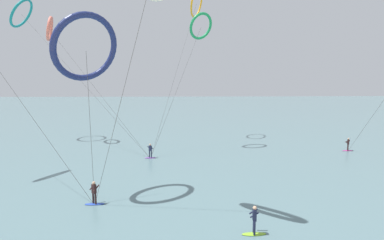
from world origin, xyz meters
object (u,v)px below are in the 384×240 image
(kite_navy, at_px, (86,48))
(kite_teal, at_px, (22,14))
(surfer_magenta, at_px, (348,145))
(kite_emerald, at_px, (201,26))
(surfer_violet, at_px, (150,152))
(kite_amber, at_px, (197,3))
(kite_coral, at_px, (50,29))
(surfer_cobalt, at_px, (94,194))
(surfer_lime, at_px, (254,222))

(kite_navy, distance_m, kite_teal, 28.85)
(surfer_magenta, distance_m, kite_emerald, 24.45)
(kite_teal, bearing_deg, surfer_violet, 52.94)
(kite_amber, bearing_deg, surfer_magenta, 83.50)
(kite_coral, bearing_deg, surfer_cobalt, 10.24)
(kite_navy, relative_size, kite_emerald, 0.76)
(kite_amber, distance_m, kite_coral, 21.42)
(surfer_violet, relative_size, kite_emerald, 0.10)
(surfer_cobalt, relative_size, kite_coral, 0.09)
(kite_coral, bearing_deg, surfer_lime, 21.81)
(surfer_lime, xyz_separation_m, kite_navy, (-10.71, 5.93, 10.32))
(surfer_lime, xyz_separation_m, surfer_violet, (-7.33, 16.83, 0.00))
(surfer_lime, bearing_deg, surfer_violet, 32.28)
(surfer_lime, bearing_deg, kite_teal, 51.84)
(surfer_lime, height_order, kite_coral, kite_coral)
(surfer_magenta, xyz_separation_m, kite_emerald, (-18.91, 2.94, 15.23))
(surfer_lime, xyz_separation_m, kite_emerald, (-1.02, 21.73, 15.23))
(surfer_violet, relative_size, kite_teal, 0.08)
(surfer_cobalt, height_order, kite_emerald, kite_emerald)
(surfer_violet, bearing_deg, surfer_lime, -30.72)
(kite_navy, relative_size, kite_amber, 0.58)
(surfer_lime, height_order, surfer_violet, same)
(surfer_lime, height_order, kite_teal, kite_teal)
(surfer_magenta, xyz_separation_m, kite_teal, (-44.65, 9.81, 18.13))
(kite_navy, xyz_separation_m, kite_amber, (9.68, 22.74, 9.82))
(surfer_violet, height_order, kite_coral, kite_coral)
(kite_emerald, bearing_deg, surfer_magenta, 136.00)
(surfer_cobalt, xyz_separation_m, kite_navy, (-0.51, 1.35, 10.32))
(surfer_cobalt, relative_size, surfer_violet, 1.00)
(kite_teal, bearing_deg, surfer_cobalt, 28.73)
(kite_coral, bearing_deg, kite_navy, 10.72)
(surfer_lime, bearing_deg, kite_coral, 48.65)
(surfer_cobalt, bearing_deg, kite_navy, -32.47)
(surfer_lime, bearing_deg, kite_navy, 69.76)
(surfer_violet, height_order, kite_navy, kite_navy)
(surfer_violet, relative_size, kite_navy, 0.13)
(surfer_cobalt, bearing_deg, surfer_violet, -66.39)
(surfer_magenta, bearing_deg, surfer_lime, 162.46)
(surfer_cobalt, xyz_separation_m, kite_coral, (-11.57, 21.43, 15.51))
(surfer_lime, height_order, kite_amber, kite_amber)
(kite_navy, bearing_deg, kite_emerald, -168.75)
(surfer_lime, relative_size, surfer_magenta, 1.00)
(surfer_cobalt, height_order, kite_teal, kite_teal)
(surfer_magenta, bearing_deg, surfer_cobalt, 142.90)
(surfer_cobalt, xyz_separation_m, kite_teal, (-16.56, 24.01, 18.13))
(kite_coral, distance_m, kite_emerald, 21.19)
(surfer_violet, xyz_separation_m, kite_coral, (-14.43, 9.18, 15.51))
(kite_coral, relative_size, kite_emerald, 1.02)
(kite_teal, bearing_deg, kite_coral, 56.81)
(surfer_violet, bearing_deg, surfer_cobalt, -67.43)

